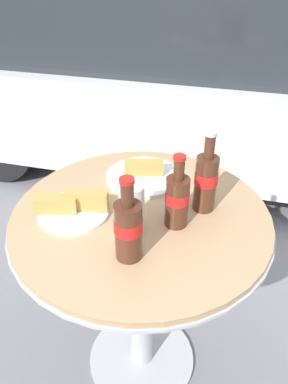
{
  "coord_description": "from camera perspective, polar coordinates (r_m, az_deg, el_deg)",
  "views": [
    {
      "loc": [
        0.23,
        -0.85,
        1.45
      ],
      "look_at": [
        0.0,
        0.04,
        0.81
      ],
      "focal_mm": 35.0,
      "sensor_mm": 36.0,
      "label": 1
    }
  ],
  "objects": [
    {
      "name": "ground_plane",
      "position": [
        1.7,
        -0.36,
        -24.05
      ],
      "size": [
        30.0,
        30.0,
        0.0
      ],
      "primitive_type": "plane",
      "color": "slate"
    },
    {
      "name": "bistro_table",
      "position": [
        1.24,
        -0.46,
        -10.03
      ],
      "size": [
        0.79,
        0.79,
        0.76
      ],
      "color": "#B7B7BC",
      "rests_on": "ground_plane"
    },
    {
      "name": "cola_bottle_left",
      "position": [
        1.03,
        5.07,
        -1.03
      ],
      "size": [
        0.07,
        0.07,
        0.22
      ],
      "color": "#4C2819",
      "rests_on": "bistro_table"
    },
    {
      "name": "parked_car",
      "position": [
        2.94,
        10.44,
        17.26
      ],
      "size": [
        4.59,
        1.82,
        1.28
      ],
      "color": "silver",
      "rests_on": "ground_plane"
    },
    {
      "name": "cola_bottle_center",
      "position": [
        0.92,
        -2.41,
        -5.46
      ],
      "size": [
        0.07,
        0.07,
        0.24
      ],
      "color": "#4C2819",
      "rests_on": "bistro_table"
    },
    {
      "name": "lunch_plate_near",
      "position": [
        1.27,
        -0.04,
        2.72
      ],
      "size": [
        0.26,
        0.26,
        0.06
      ],
      "color": "white",
      "rests_on": "bistro_table"
    },
    {
      "name": "lunch_plate_far",
      "position": [
        1.12,
        -10.79,
        -2.29
      ],
      "size": [
        0.21,
        0.21,
        0.07
      ],
      "color": "white",
      "rests_on": "bistro_table"
    },
    {
      "name": "cola_bottle_right",
      "position": [
        1.1,
        9.41,
        1.8
      ],
      "size": [
        0.07,
        0.07,
        0.25
      ],
      "color": "#4C2819",
      "rests_on": "bistro_table"
    },
    {
      "name": "drinking_glass",
      "position": [
        1.02,
        -1.88,
        -2.68
      ],
      "size": [
        0.07,
        0.07,
        0.14
      ],
      "color": "silver",
      "rests_on": "bistro_table"
    }
  ]
}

